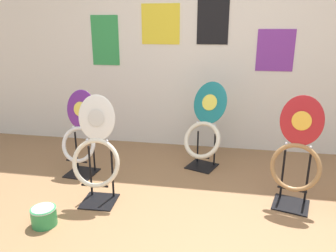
{
  "coord_description": "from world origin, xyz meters",
  "views": [
    {
      "loc": [
        0.12,
        -1.66,
        1.45
      ],
      "look_at": [
        -0.39,
        1.16,
        0.55
      ],
      "focal_mm": 35.0,
      "sensor_mm": 36.0,
      "label": 1
    }
  ],
  "objects": [
    {
      "name": "wall_back",
      "position": [
        -0.0,
        2.17,
        1.3
      ],
      "size": [
        8.0,
        0.07,
        2.6
      ],
      "color": "silver",
      "rests_on": "ground_plane"
    },
    {
      "name": "toilet_seat_display_white_plain",
      "position": [
        -0.89,
        0.66,
        0.42
      ],
      "size": [
        0.41,
        0.29,
        0.91
      ],
      "color": "black",
      "rests_on": "ground_plane"
    },
    {
      "name": "toilet_seat_display_teal_sax",
      "position": [
        -0.08,
        1.57,
        0.4
      ],
      "size": [
        0.49,
        0.5,
        0.88
      ],
      "color": "black",
      "rests_on": "ground_plane"
    },
    {
      "name": "toilet_seat_display_crimson_swirl",
      "position": [
        0.7,
        0.9,
        0.43
      ],
      "size": [
        0.42,
        0.34,
        0.92
      ],
      "color": "black",
      "rests_on": "ground_plane"
    },
    {
      "name": "paint_can",
      "position": [
        -1.17,
        0.27,
        0.08
      ],
      "size": [
        0.19,
        0.19,
        0.14
      ],
      "color": "#2D8E4C",
      "rests_on": "ground_plane"
    },
    {
      "name": "toilet_seat_display_purple_note",
      "position": [
        -1.27,
        1.17,
        0.4
      ],
      "size": [
        0.37,
        0.31,
        0.84
      ],
      "color": "black",
      "rests_on": "ground_plane"
    }
  ]
}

